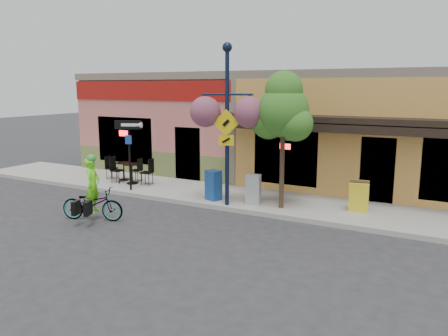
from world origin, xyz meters
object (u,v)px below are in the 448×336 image
at_px(lamp_post, 227,126).
at_px(newspaper_box_grey, 253,189).
at_px(bicycle, 93,204).
at_px(cyclist_rider, 93,194).
at_px(newspaper_box_blue, 213,185).
at_px(building, 292,124).
at_px(street_tree, 283,140).
at_px(one_way_sign, 130,156).

relative_size(lamp_post, newspaper_box_grey, 5.31).
height_order(bicycle, cyclist_rider, cyclist_rider).
distance_m(lamp_post, newspaper_box_blue, 2.20).
bearing_deg(building, cyclist_rider, -105.47).
bearing_deg(street_tree, lamp_post, -162.97).
height_order(lamp_post, one_way_sign, lamp_post).
bearing_deg(street_tree, one_way_sign, -176.26).
xyz_separation_m(bicycle, cyclist_rider, (0.05, 0.00, 0.32)).
bearing_deg(newspaper_box_grey, one_way_sign, 171.74).
relative_size(building, street_tree, 4.24).
relative_size(lamp_post, street_tree, 1.19).
bearing_deg(lamp_post, bicycle, -151.10).
relative_size(cyclist_rider, newspaper_box_grey, 1.69).
relative_size(newspaper_box_grey, street_tree, 0.22).
height_order(building, bicycle, building).
height_order(lamp_post, newspaper_box_blue, lamp_post).
bearing_deg(bicycle, street_tree, -72.50).
distance_m(cyclist_rider, newspaper_box_blue, 3.96).
height_order(lamp_post, street_tree, lamp_post).
bearing_deg(building, newspaper_box_blue, -94.19).
xyz_separation_m(bicycle, newspaper_box_blue, (2.26, 3.28, 0.16)).
relative_size(newspaper_box_blue, newspaper_box_grey, 1.04).
bearing_deg(bicycle, one_way_sign, 1.34).
height_order(one_way_sign, newspaper_box_blue, one_way_sign).
bearing_deg(building, lamp_post, -87.97).
height_order(newspaper_box_grey, street_tree, street_tree).
distance_m(one_way_sign, street_tree, 5.84).
bearing_deg(building, newspaper_box_grey, -81.46).
relative_size(newspaper_box_blue, street_tree, 0.23).
xyz_separation_m(newspaper_box_blue, street_tree, (2.38, 0.15, 1.64)).
bearing_deg(cyclist_rider, newspaper_box_grey, -65.63).
bearing_deg(newspaper_box_blue, one_way_sign, -158.42).
distance_m(cyclist_rider, lamp_post, 4.54).
bearing_deg(newspaper_box_blue, cyclist_rider, -106.25).
distance_m(lamp_post, one_way_sign, 4.29).
distance_m(bicycle, newspaper_box_grey, 5.02).
height_order(newspaper_box_blue, street_tree, street_tree).
height_order(bicycle, newspaper_box_grey, newspaper_box_grey).
bearing_deg(street_tree, building, 106.93).
relative_size(building, lamp_post, 3.57).
bearing_deg(cyclist_rider, building, -34.46).
distance_m(newspaper_box_grey, street_tree, 1.93).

